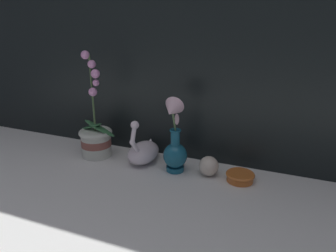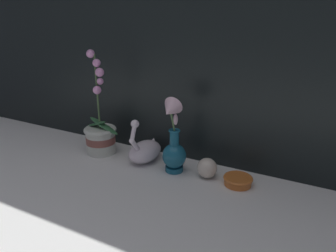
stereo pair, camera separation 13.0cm
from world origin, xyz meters
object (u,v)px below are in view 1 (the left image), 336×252
object	(u,v)px
blue_vase	(175,145)
orchid_potted_plant	(96,137)
swan_figurine	(144,151)
amber_dish	(240,176)
glass_sphere	(209,166)

from	to	relation	value
blue_vase	orchid_potted_plant	bearing A→B (deg)	177.60
swan_figurine	amber_dish	world-z (taller)	swan_figurine
swan_figurine	blue_vase	distance (m)	0.17
blue_vase	glass_sphere	bearing A→B (deg)	8.91
glass_sphere	amber_dish	size ratio (longest dim) A/B	0.72
orchid_potted_plant	glass_sphere	bearing A→B (deg)	0.62
swan_figurine	blue_vase	world-z (taller)	blue_vase
blue_vase	amber_dish	bearing A→B (deg)	4.73
orchid_potted_plant	blue_vase	distance (m)	0.38
glass_sphere	amber_dish	bearing A→B (deg)	0.11
blue_vase	amber_dish	world-z (taller)	blue_vase
blue_vase	glass_sphere	distance (m)	0.16
blue_vase	amber_dish	xyz separation A→B (m)	(0.26, 0.02, -0.10)
swan_figurine	glass_sphere	size ratio (longest dim) A/B	2.69
amber_dish	orchid_potted_plant	bearing A→B (deg)	-179.48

